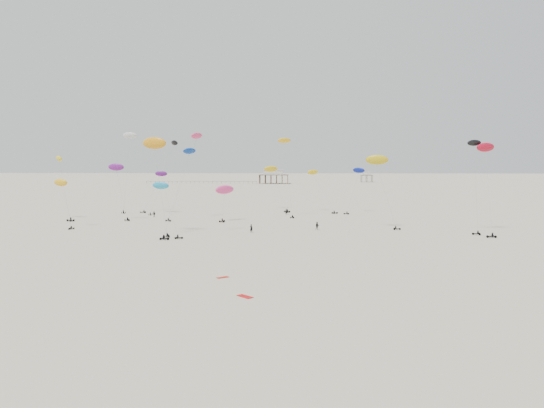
{
  "coord_description": "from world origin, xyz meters",
  "views": [
    {
      "loc": [
        4.97,
        -27.97,
        16.6
      ],
      "look_at": [
        0.0,
        88.0,
        7.0
      ],
      "focal_mm": 35.0,
      "sensor_mm": 36.0,
      "label": 1
    }
  ],
  "objects_px": {
    "rig_9": "(167,158)",
    "spectator_0": "(251,233)",
    "rig_0": "(129,150)",
    "pavilion_main": "(274,178)",
    "pavilion_small": "(367,177)",
    "rig_4": "(186,162)"
  },
  "relations": [
    {
      "from": "rig_4",
      "to": "pavilion_main",
      "type": "bearing_deg",
      "value": -145.64
    },
    {
      "from": "pavilion_small",
      "to": "spectator_0",
      "type": "bearing_deg",
      "value": -102.73
    },
    {
      "from": "pavilion_main",
      "to": "rig_4",
      "type": "xyz_separation_m",
      "value": [
        -16.11,
        -227.45,
        11.76
      ]
    },
    {
      "from": "pavilion_main",
      "to": "rig_4",
      "type": "distance_m",
      "value": 228.32
    },
    {
      "from": "pavilion_main",
      "to": "pavilion_small",
      "type": "xyz_separation_m",
      "value": [
        70.0,
        30.0,
        -0.74
      ]
    },
    {
      "from": "rig_4",
      "to": "rig_9",
      "type": "height_order",
      "value": "rig_9"
    },
    {
      "from": "rig_0",
      "to": "rig_4",
      "type": "bearing_deg",
      "value": 125.65
    },
    {
      "from": "spectator_0",
      "to": "pavilion_main",
      "type": "bearing_deg",
      "value": -61.38
    },
    {
      "from": "rig_0",
      "to": "spectator_0",
      "type": "bearing_deg",
      "value": 113.63
    },
    {
      "from": "pavilion_main",
      "to": "pavilion_small",
      "type": "distance_m",
      "value": 76.16
    },
    {
      "from": "pavilion_small",
      "to": "rig_0",
      "type": "distance_m",
      "value": 266.04
    },
    {
      "from": "pavilion_small",
      "to": "rig_9",
      "type": "relative_size",
      "value": 0.34
    },
    {
      "from": "rig_4",
      "to": "rig_9",
      "type": "xyz_separation_m",
      "value": [
        -11.35,
        24.92,
        1.26
      ]
    },
    {
      "from": "rig_9",
      "to": "spectator_0",
      "type": "height_order",
      "value": "rig_9"
    },
    {
      "from": "pavilion_small",
      "to": "pavilion_main",
      "type": "bearing_deg",
      "value": -156.8
    },
    {
      "from": "pavilion_main",
      "to": "pavilion_small",
      "type": "bearing_deg",
      "value": 23.2
    },
    {
      "from": "rig_0",
      "to": "pavilion_main",
      "type": "bearing_deg",
      "value": -119.73
    },
    {
      "from": "rig_4",
      "to": "spectator_0",
      "type": "height_order",
      "value": "rig_4"
    },
    {
      "from": "pavilion_main",
      "to": "rig_4",
      "type": "bearing_deg",
      "value": -94.05
    },
    {
      "from": "rig_4",
      "to": "spectator_0",
      "type": "relative_size",
      "value": 9.3
    },
    {
      "from": "spectator_0",
      "to": "rig_9",
      "type": "bearing_deg",
      "value": -31.91
    },
    {
      "from": "pavilion_main",
      "to": "rig_0",
      "type": "height_order",
      "value": "rig_0"
    }
  ]
}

